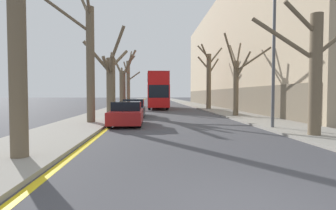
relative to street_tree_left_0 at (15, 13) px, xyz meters
name	(u,v)px	position (x,y,z in m)	size (l,w,h in m)	color
sidewalk_left	(131,103)	(-0.61, 46.43, -3.90)	(3.36, 120.00, 0.12)	gray
sidewalk_right	(187,103)	(11.05, 46.43, -3.90)	(3.36, 120.00, 0.12)	gray
building_facade_right	(250,54)	(17.72, 29.38, 3.57)	(10.08, 47.22, 15.08)	tan
kerb_line_stripe	(140,103)	(1.25, 46.43, -3.96)	(0.24, 120.00, 0.01)	yellow
street_tree_left_0	(15,13)	(0.00, 0.00, 0.00)	(2.09, 2.55, 7.39)	brown
street_tree_left_1	(89,59)	(-0.19, 9.01, 0.02)	(2.85, 2.68, 8.46)	brown
street_tree_left_2	(111,78)	(-0.17, 17.55, -0.65)	(3.93, 5.14, 7.98)	brown
street_tree_left_3	(123,84)	(0.07, 25.69, -0.86)	(3.40, 4.21, 7.42)	brown
street_tree_left_4	(129,80)	(0.01, 34.66, 0.08)	(2.60, 3.53, 8.95)	brown
street_tree_right_0	(315,69)	(10.40, 3.28, -1.08)	(5.13, 1.33, 5.57)	brown
street_tree_right_1	(237,79)	(10.50, 13.55, -0.93)	(3.76, 4.52, 6.39)	brown
street_tree_right_2	(209,78)	(10.45, 23.67, -0.16)	(2.92, 2.31, 7.76)	brown
double_decker_bus	(158,89)	(4.43, 26.50, -1.46)	(2.49, 10.10, 4.42)	red
parked_car_0	(127,114)	(2.14, 8.31, -3.30)	(1.84, 4.09, 1.39)	maroon
parked_car_1	(134,108)	(2.14, 14.60, -3.29)	(1.83, 4.43, 1.43)	#4C5156
lamp_post	(272,31)	(9.79, 5.88, 1.08)	(1.40, 0.20, 9.13)	#4C4F54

